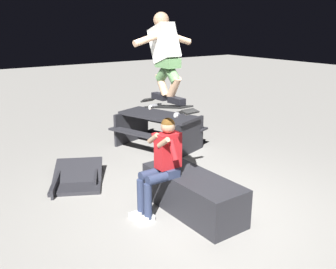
{
  "coord_description": "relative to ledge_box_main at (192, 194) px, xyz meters",
  "views": [
    {
      "loc": [
        -3.75,
        3.19,
        2.62
      ],
      "look_at": [
        0.24,
        0.36,
        1.15
      ],
      "focal_mm": 39.9,
      "sensor_mm": 36.0,
      "label": 1
    }
  ],
  "objects": [
    {
      "name": "skateboard",
      "position": [
        0.15,
        0.32,
        1.28
      ],
      "size": [
        1.02,
        0.23,
        0.15
      ],
      "color": "black"
    },
    {
      "name": "person_sitting_on_ledge",
      "position": [
        0.22,
        0.38,
        0.51
      ],
      "size": [
        0.59,
        0.75,
        1.39
      ],
      "color": "#2D3856",
      "rests_on": "ground"
    },
    {
      "name": "kicker_ramp",
      "position": [
        1.95,
        0.95,
        -0.22
      ],
      "size": [
        1.36,
        1.24,
        0.33
      ],
      "color": "#28282D",
      "rests_on": "ground"
    },
    {
      "name": "ledge_box_main",
      "position": [
        0.0,
        0.0,
        0.0
      ],
      "size": [
        1.66,
        0.65,
        0.55
      ],
      "primitive_type": "cube",
      "rotation": [
        0.0,
        0.0,
        0.01
      ],
      "color": "#28282D",
      "rests_on": "ground"
    },
    {
      "name": "skater_airborne",
      "position": [
        0.21,
        0.33,
        1.97
      ],
      "size": [
        0.62,
        0.89,
        1.12
      ],
      "color": "black"
    },
    {
      "name": "ground_plane",
      "position": [
        -0.01,
        -0.09,
        -0.28
      ],
      "size": [
        40.0,
        40.0,
        0.0
      ],
      "primitive_type": "plane",
      "color": "gray"
    },
    {
      "name": "picnic_table_back",
      "position": [
        2.7,
        -1.23,
        0.22
      ],
      "size": [
        2.03,
        1.81,
        0.75
      ],
      "color": "#28282D",
      "rests_on": "ground"
    }
  ]
}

